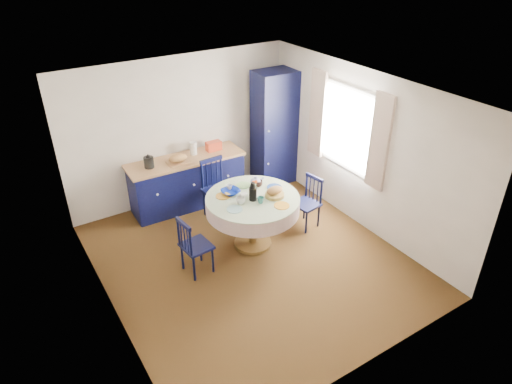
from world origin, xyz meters
TOP-DOWN VIEW (x-y plane):
  - floor at (0.00, 0.00)m, footprint 4.50×4.50m
  - ceiling at (0.00, 0.00)m, footprint 4.50×4.50m
  - wall_back at (0.00, 2.25)m, footprint 4.00×0.02m
  - wall_left at (-2.00, 0.00)m, footprint 0.02×4.50m
  - wall_right at (2.00, 0.00)m, footprint 0.02×4.50m
  - window at (1.95, 0.30)m, footprint 0.10×1.74m
  - kitchen_counter at (-0.10, 1.90)m, footprint 2.00×0.68m
  - pantry_cabinet at (1.66, 1.85)m, footprint 0.76×0.56m
  - dining_table at (0.22, 0.30)m, footprint 1.37×1.37m
  - chair_left at (-0.80, 0.19)m, footprint 0.41×0.43m
  - chair_far at (0.17, 1.33)m, footprint 0.47×0.45m
  - chair_right at (1.24, 0.28)m, footprint 0.42×0.44m
  - mug_a at (-0.01, 0.25)m, footprint 0.13×0.13m
  - mug_b at (0.23, 0.11)m, footprint 0.10×0.10m
  - mug_c at (0.47, 0.53)m, footprint 0.12×0.12m
  - mug_d at (0.04, 0.67)m, footprint 0.09×0.09m
  - cobalt_bowl at (-0.00, 0.56)m, footprint 0.27×0.27m

SIDE VIEW (x-z plane):
  - floor at x=0.00m, z-range 0.00..0.00m
  - chair_right at x=1.24m, z-range 0.01..0.86m
  - chair_left at x=-0.80m, z-range 0.01..0.89m
  - kitchen_counter at x=-0.10m, z-range -0.10..1.02m
  - chair_far at x=0.17m, z-range 0.01..1.01m
  - dining_table at x=0.22m, z-range 0.15..1.26m
  - cobalt_bowl at x=0.00m, z-range 0.83..0.90m
  - mug_d at x=0.04m, z-range 0.83..0.92m
  - mug_b at x=0.23m, z-range 0.83..0.92m
  - mug_c at x=0.47m, z-range 0.83..0.93m
  - mug_a at x=-0.01m, z-range 0.83..0.93m
  - pantry_cabinet at x=1.66m, z-range 0.00..2.11m
  - wall_back at x=0.00m, z-range 0.00..2.50m
  - wall_left at x=-2.00m, z-range 0.00..2.50m
  - wall_right at x=2.00m, z-range 0.00..2.50m
  - window at x=1.95m, z-range 0.80..2.25m
  - ceiling at x=0.00m, z-range 2.50..2.50m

